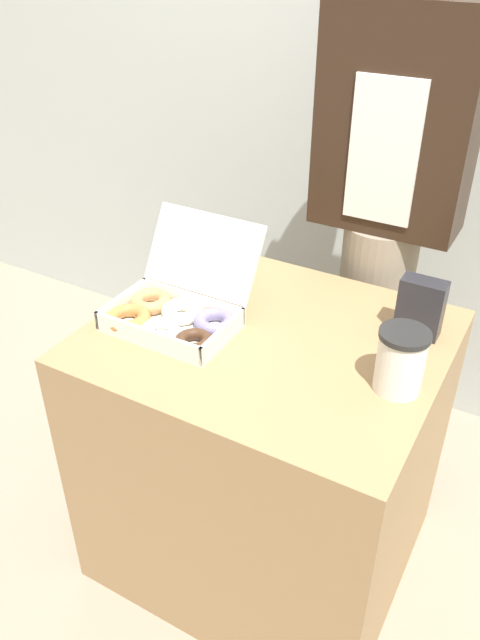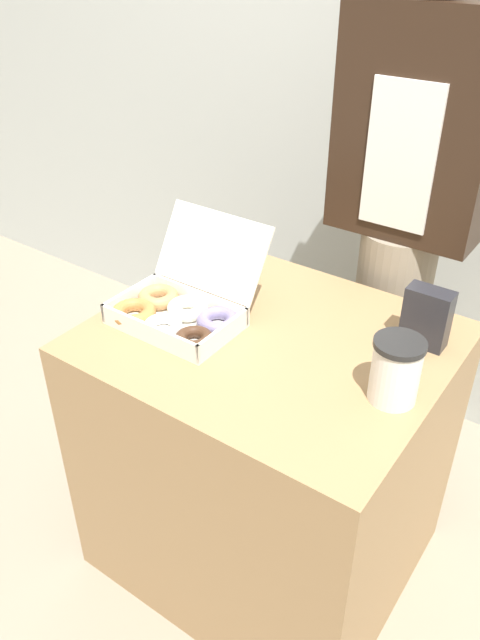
# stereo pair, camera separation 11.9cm
# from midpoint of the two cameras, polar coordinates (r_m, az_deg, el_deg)

# --- Properties ---
(ground_plane) EXTENTS (14.00, 14.00, 0.00)m
(ground_plane) POSITION_cam_midpoint_polar(r_m,az_deg,el_deg) (2.03, 0.23, -19.83)
(ground_plane) COLOR gray
(wall_back) EXTENTS (10.00, 0.05, 2.60)m
(wall_back) POSITION_cam_midpoint_polar(r_m,az_deg,el_deg) (2.13, 14.11, 23.53)
(wall_back) COLOR #B2B7B2
(wall_back) RESTS_ON ground_plane
(table) EXTENTS (0.82, 0.71, 0.78)m
(table) POSITION_cam_midpoint_polar(r_m,az_deg,el_deg) (1.74, 0.26, -12.04)
(table) COLOR #99754C
(table) RESTS_ON ground_plane
(donut_box) EXTENTS (0.33, 0.32, 0.22)m
(donut_box) POSITION_cam_midpoint_polar(r_m,az_deg,el_deg) (1.52, -8.30, 0.71)
(donut_box) COLOR white
(donut_box) RESTS_ON table
(coffee_cup) EXTENTS (0.11, 0.11, 0.14)m
(coffee_cup) POSITION_cam_midpoint_polar(r_m,az_deg,el_deg) (1.31, 11.98, -3.73)
(coffee_cup) COLOR silver
(coffee_cup) RESTS_ON table
(napkin_holder) EXTENTS (0.10, 0.05, 0.14)m
(napkin_holder) POSITION_cam_midpoint_polar(r_m,az_deg,el_deg) (1.50, 14.03, 1.06)
(napkin_holder) COLOR #232328
(napkin_holder) RESTS_ON table
(person_customer) EXTENTS (0.40, 0.24, 1.71)m
(person_customer) POSITION_cam_midpoint_polar(r_m,az_deg,el_deg) (1.78, 11.45, 10.81)
(person_customer) COLOR gray
(person_customer) RESTS_ON ground_plane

